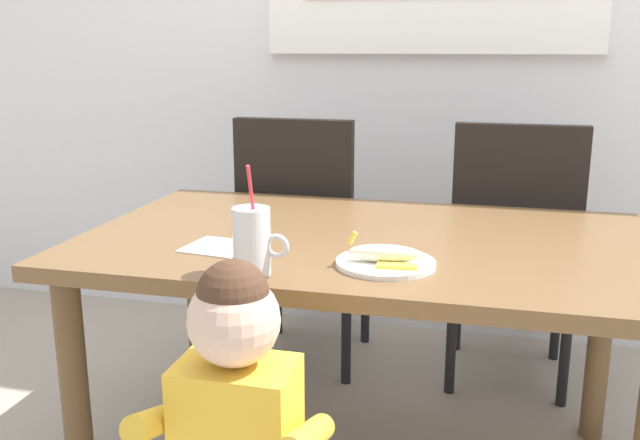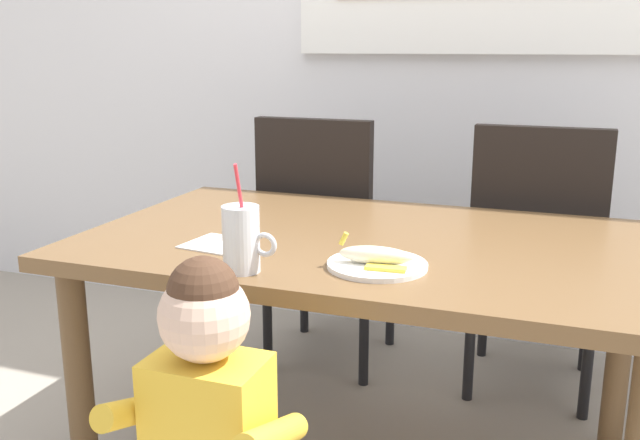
{
  "view_description": "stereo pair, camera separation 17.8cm",
  "coord_description": "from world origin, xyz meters",
  "px_view_note": "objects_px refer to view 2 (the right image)",
  "views": [
    {
      "loc": [
        0.32,
        -1.77,
        1.21
      ],
      "look_at": [
        -0.1,
        -0.09,
        0.77
      ],
      "focal_mm": 39.42,
      "sensor_mm": 36.0,
      "label": 1
    },
    {
      "loc": [
        0.49,
        -1.72,
        1.21
      ],
      "look_at": [
        -0.1,
        -0.09,
        0.77
      ],
      "focal_mm": 39.42,
      "sensor_mm": 36.0,
      "label": 2
    }
  ],
  "objects_px": {
    "dining_chair_left": "(324,229)",
    "toddler_standing": "(208,415)",
    "dining_table": "(368,270)",
    "dining_chair_right": "(537,248)",
    "peeled_banana": "(377,256)",
    "paper_napkin": "(218,244)",
    "milk_cup": "(242,243)",
    "snack_plate": "(377,265)"
  },
  "relations": [
    {
      "from": "dining_chair_left",
      "to": "milk_cup",
      "type": "relative_size",
      "value": 3.84
    },
    {
      "from": "paper_napkin",
      "to": "dining_table",
      "type": "bearing_deg",
      "value": 30.16
    },
    {
      "from": "dining_table",
      "to": "snack_plate",
      "type": "relative_size",
      "value": 6.48
    },
    {
      "from": "dining_chair_right",
      "to": "peeled_banana",
      "type": "distance_m",
      "value": 0.99
    },
    {
      "from": "dining_table",
      "to": "dining_chair_right",
      "type": "relative_size",
      "value": 1.55
    },
    {
      "from": "toddler_standing",
      "to": "peeled_banana",
      "type": "relative_size",
      "value": 4.83
    },
    {
      "from": "dining_chair_left",
      "to": "paper_napkin",
      "type": "height_order",
      "value": "dining_chair_left"
    },
    {
      "from": "dining_table",
      "to": "dining_chair_left",
      "type": "relative_size",
      "value": 1.55
    },
    {
      "from": "dining_chair_left",
      "to": "snack_plate",
      "type": "bearing_deg",
      "value": 116.76
    },
    {
      "from": "dining_chair_left",
      "to": "toddler_standing",
      "type": "distance_m",
      "value": 1.33
    },
    {
      "from": "toddler_standing",
      "to": "peeled_banana",
      "type": "bearing_deg",
      "value": 63.24
    },
    {
      "from": "dining_table",
      "to": "dining_chair_right",
      "type": "height_order",
      "value": "dining_chair_right"
    },
    {
      "from": "dining_chair_right",
      "to": "dining_chair_left",
      "type": "bearing_deg",
      "value": 1.5
    },
    {
      "from": "peeled_banana",
      "to": "dining_chair_right",
      "type": "bearing_deg",
      "value": 71.51
    },
    {
      "from": "peeled_banana",
      "to": "paper_napkin",
      "type": "bearing_deg",
      "value": 172.8
    },
    {
      "from": "dining_chair_left",
      "to": "toddler_standing",
      "type": "relative_size",
      "value": 1.15
    },
    {
      "from": "dining_chair_right",
      "to": "peeled_banana",
      "type": "relative_size",
      "value": 5.54
    },
    {
      "from": "dining_table",
      "to": "snack_plate",
      "type": "distance_m",
      "value": 0.27
    },
    {
      "from": "dining_chair_left",
      "to": "milk_cup",
      "type": "xyz_separation_m",
      "value": [
        0.17,
        -1.01,
        0.24
      ]
    },
    {
      "from": "milk_cup",
      "to": "peeled_banana",
      "type": "relative_size",
      "value": 1.44
    },
    {
      "from": "dining_table",
      "to": "dining_chair_left",
      "type": "distance_m",
      "value": 0.74
    },
    {
      "from": "toddler_standing",
      "to": "paper_napkin",
      "type": "bearing_deg",
      "value": 115.51
    },
    {
      "from": "dining_chair_left",
      "to": "peeled_banana",
      "type": "bearing_deg",
      "value": 116.54
    },
    {
      "from": "dining_table",
      "to": "paper_napkin",
      "type": "relative_size",
      "value": 9.93
    },
    {
      "from": "dining_chair_right",
      "to": "dining_table",
      "type": "bearing_deg",
      "value": 58.91
    },
    {
      "from": "dining_table",
      "to": "snack_plate",
      "type": "xyz_separation_m",
      "value": [
        0.09,
        -0.24,
        0.1
      ]
    },
    {
      "from": "milk_cup",
      "to": "dining_chair_left",
      "type": "bearing_deg",
      "value": 99.44
    },
    {
      "from": "toddler_standing",
      "to": "peeled_banana",
      "type": "height_order",
      "value": "toddler_standing"
    },
    {
      "from": "milk_cup",
      "to": "peeled_banana",
      "type": "xyz_separation_m",
      "value": [
        0.28,
        0.12,
        -0.04
      ]
    },
    {
      "from": "toddler_standing",
      "to": "paper_napkin",
      "type": "distance_m",
      "value": 0.55
    },
    {
      "from": "peeled_banana",
      "to": "paper_napkin",
      "type": "xyz_separation_m",
      "value": [
        -0.43,
        0.05,
        -0.03
      ]
    },
    {
      "from": "milk_cup",
      "to": "paper_napkin",
      "type": "xyz_separation_m",
      "value": [
        -0.16,
        0.17,
        -0.06
      ]
    },
    {
      "from": "snack_plate",
      "to": "toddler_standing",
      "type": "bearing_deg",
      "value": -115.83
    },
    {
      "from": "dining_chair_left",
      "to": "dining_chair_right",
      "type": "height_order",
      "value": "same"
    },
    {
      "from": "dining_chair_left",
      "to": "snack_plate",
      "type": "distance_m",
      "value": 1.0
    },
    {
      "from": "dining_chair_left",
      "to": "dining_chair_right",
      "type": "bearing_deg",
      "value": -178.5
    },
    {
      "from": "dining_chair_right",
      "to": "toddler_standing",
      "type": "height_order",
      "value": "dining_chair_right"
    },
    {
      "from": "dining_table",
      "to": "toddler_standing",
      "type": "xyz_separation_m",
      "value": [
        -0.12,
        -0.67,
        -0.1
      ]
    },
    {
      "from": "paper_napkin",
      "to": "toddler_standing",
      "type": "bearing_deg",
      "value": -64.49
    },
    {
      "from": "snack_plate",
      "to": "peeled_banana",
      "type": "xyz_separation_m",
      "value": [
        0.0,
        -0.01,
        0.03
      ]
    },
    {
      "from": "dining_table",
      "to": "peeled_banana",
      "type": "distance_m",
      "value": 0.3
    },
    {
      "from": "dining_table",
      "to": "dining_chair_right",
      "type": "bearing_deg",
      "value": 58.91
    }
  ]
}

